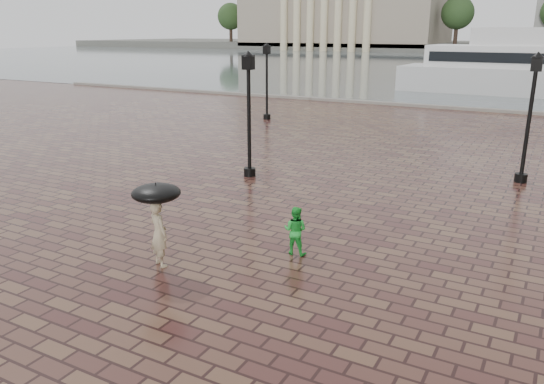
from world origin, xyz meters
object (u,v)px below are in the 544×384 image
at_px(street_lamps, 331,100).
at_px(child_pedestrian, 295,230).
at_px(adult_pedestrian, 159,234).
at_px(ferry_near, 541,68).

bearing_deg(street_lamps, child_pedestrian, -71.30).
bearing_deg(adult_pedestrian, ferry_near, -74.76).
bearing_deg(adult_pedestrian, street_lamps, -61.50).
xyz_separation_m(street_lamps, adult_pedestrian, (1.29, -13.13, -1.55)).
bearing_deg(child_pedestrian, ferry_near, -100.39).
height_order(adult_pedestrian, child_pedestrian, adult_pedestrian).
bearing_deg(child_pedestrian, street_lamps, -77.14).
distance_m(street_lamps, ferry_near, 29.38).
relative_size(adult_pedestrian, ferry_near, 0.07).
xyz_separation_m(street_lamps, child_pedestrian, (3.74, -11.03, -1.72)).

